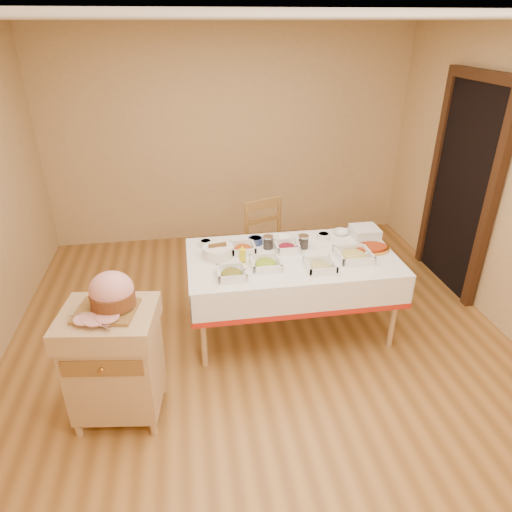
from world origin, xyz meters
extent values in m
plane|color=#9C6730|center=(0.00, 0.00, 0.00)|extent=(5.00, 5.00, 0.00)
plane|color=white|center=(0.00, 0.00, 2.60)|extent=(5.00, 5.00, 0.00)
plane|color=tan|center=(0.00, 2.50, 1.30)|extent=(4.50, 0.00, 4.50)
cube|color=black|center=(2.21, 0.90, 1.05)|extent=(0.06, 0.90, 2.10)
cube|color=#371F11|center=(2.19, 0.40, 1.05)|extent=(0.08, 0.10, 2.10)
cube|color=#371F11|center=(2.19, 1.40, 1.05)|extent=(0.08, 0.10, 2.10)
cube|color=#371F11|center=(2.19, 0.90, 2.15)|extent=(0.08, 1.10, 0.10)
cube|color=tan|center=(0.30, 0.30, 0.73)|extent=(1.80, 1.00, 0.04)
cylinder|color=tan|center=(-0.52, -0.12, 0.35)|extent=(0.05, 0.05, 0.71)
cylinder|color=tan|center=(-0.52, 0.72, 0.35)|extent=(0.05, 0.05, 0.71)
cylinder|color=tan|center=(1.12, -0.12, 0.35)|extent=(0.05, 0.05, 0.71)
cylinder|color=tan|center=(1.12, 0.72, 0.35)|extent=(0.05, 0.05, 0.71)
cube|color=white|center=(0.30, 0.30, 0.76)|extent=(1.82, 1.02, 0.01)
cube|color=tan|center=(-1.15, -0.54, 0.42)|extent=(0.64, 0.56, 0.63)
cube|color=tan|center=(-1.15, -0.54, 0.81)|extent=(0.69, 0.60, 0.16)
cube|color=brown|center=(-1.15, -0.78, 0.63)|extent=(0.52, 0.08, 0.13)
sphere|color=#BE8535|center=(-1.15, -0.79, 0.63)|extent=(0.03, 0.03, 0.03)
cylinder|color=tan|center=(-1.41, -0.75, 0.05)|extent=(0.05, 0.05, 0.10)
cylinder|color=tan|center=(-1.41, -0.33, 0.05)|extent=(0.05, 0.05, 0.10)
cylinder|color=tan|center=(-0.89, -0.75, 0.05)|extent=(0.05, 0.05, 0.10)
cylinder|color=tan|center=(-0.89, -0.33, 0.05)|extent=(0.05, 0.05, 0.10)
cube|color=brown|center=(0.25, 0.91, 0.50)|extent=(0.57, 0.56, 0.03)
cylinder|color=brown|center=(0.14, 0.67, 0.24)|extent=(0.04, 0.04, 0.48)
cylinder|color=brown|center=(0.00, 1.03, 0.24)|extent=(0.04, 0.04, 0.48)
cylinder|color=brown|center=(0.50, 0.80, 0.24)|extent=(0.04, 0.04, 0.48)
cylinder|color=brown|center=(0.36, 1.16, 0.24)|extent=(0.04, 0.04, 0.48)
cylinder|color=brown|center=(0.00, 1.03, 0.74)|extent=(0.04, 0.04, 0.51)
cylinder|color=brown|center=(0.36, 1.16, 0.74)|extent=(0.04, 0.04, 0.51)
cube|color=brown|center=(0.18, 1.09, 0.95)|extent=(0.39, 0.17, 0.10)
cube|color=brown|center=(-1.15, -0.54, 0.90)|extent=(0.38, 0.31, 0.02)
ellipsoid|color=pink|center=(-1.10, -0.50, 1.03)|extent=(0.29, 0.26, 0.25)
cylinder|color=brown|center=(-1.10, -0.50, 0.97)|extent=(0.29, 0.29, 0.10)
cube|color=silver|center=(-1.20, -0.69, 0.92)|extent=(0.24, 0.11, 0.00)
cylinder|color=silver|center=(-1.23, -0.59, 0.92)|extent=(0.28, 0.08, 0.01)
cube|color=white|center=(-0.26, 0.02, 0.77)|extent=(0.23, 0.23, 0.01)
ellipsoid|color=#B44014|center=(-0.26, 0.02, 0.79)|extent=(0.18, 0.18, 0.06)
cylinder|color=silver|center=(-0.21, -0.01, 0.79)|extent=(0.14, 0.01, 0.10)
cube|color=white|center=(0.04, 0.14, 0.77)|extent=(0.24, 0.24, 0.01)
ellipsoid|color=gold|center=(0.04, 0.14, 0.79)|extent=(0.18, 0.18, 0.06)
cylinder|color=silver|center=(0.09, 0.11, 0.79)|extent=(0.14, 0.01, 0.10)
cube|color=white|center=(0.48, 0.03, 0.77)|extent=(0.24, 0.24, 0.01)
ellipsoid|color=tan|center=(0.48, 0.03, 0.79)|extent=(0.18, 0.18, 0.06)
cylinder|color=silver|center=(0.53, 0.01, 0.79)|extent=(0.13, 0.01, 0.10)
cube|color=white|center=(0.81, 0.16, 0.77)|extent=(0.29, 0.29, 0.02)
ellipsoid|color=tan|center=(0.81, 0.16, 0.79)|extent=(0.22, 0.22, 0.08)
cylinder|color=silver|center=(0.88, 0.13, 0.80)|extent=(0.15, 0.01, 0.11)
cube|color=white|center=(-0.11, 0.45, 0.77)|extent=(0.21, 0.21, 0.01)
ellipsoid|color=#B1400D|center=(-0.11, 0.45, 0.79)|extent=(0.16, 0.16, 0.06)
cylinder|color=silver|center=(-0.06, 0.43, 0.79)|extent=(0.14, 0.01, 0.10)
cube|color=white|center=(0.28, 0.42, 0.77)|extent=(0.21, 0.21, 0.01)
ellipsoid|color=maroon|center=(0.28, 0.42, 0.79)|extent=(0.16, 0.16, 0.06)
cylinder|color=silver|center=(0.33, 0.40, 0.79)|extent=(0.14, 0.01, 0.10)
cylinder|color=white|center=(-0.43, 0.62, 0.79)|extent=(0.11, 0.11, 0.05)
cylinder|color=black|center=(-0.43, 0.62, 0.80)|extent=(0.09, 0.09, 0.02)
cylinder|color=navy|center=(0.02, 0.60, 0.79)|extent=(0.14, 0.14, 0.06)
cylinder|color=maroon|center=(0.02, 0.60, 0.81)|extent=(0.11, 0.11, 0.02)
cylinder|color=white|center=(0.67, 0.59, 0.79)|extent=(0.12, 0.12, 0.06)
cylinder|color=#B1400D|center=(0.67, 0.59, 0.81)|extent=(0.09, 0.09, 0.02)
imported|color=white|center=(0.29, 0.63, 0.78)|extent=(0.19, 0.19, 0.04)
imported|color=white|center=(0.87, 0.66, 0.78)|extent=(0.16, 0.16, 0.04)
cylinder|color=silver|center=(0.12, 0.48, 0.81)|extent=(0.09, 0.09, 0.11)
cylinder|color=silver|center=(0.12, 0.48, 0.87)|extent=(0.09, 0.09, 0.01)
cylinder|color=black|center=(0.12, 0.48, 0.80)|extent=(0.07, 0.07, 0.08)
cylinder|color=silver|center=(0.44, 0.44, 0.82)|extent=(0.09, 0.09, 0.11)
cylinder|color=silver|center=(0.44, 0.44, 0.88)|extent=(0.10, 0.10, 0.01)
cylinder|color=black|center=(0.44, 0.44, 0.80)|extent=(0.08, 0.08, 0.08)
cylinder|color=yellow|center=(-0.15, 0.21, 0.83)|extent=(0.06, 0.06, 0.14)
cone|color=yellow|center=(-0.15, 0.21, 0.92)|extent=(0.04, 0.04, 0.04)
cylinder|color=white|center=(-0.34, 0.39, 0.81)|extent=(0.26, 0.26, 0.09)
cube|color=white|center=(1.08, 0.59, 0.77)|extent=(0.25, 0.25, 0.01)
cube|color=white|center=(1.08, 0.59, 0.78)|extent=(0.25, 0.25, 0.01)
cube|color=white|center=(1.08, 0.59, 0.80)|extent=(0.25, 0.25, 0.01)
cube|color=white|center=(1.08, 0.59, 0.81)|extent=(0.25, 0.25, 0.01)
cube|color=white|center=(1.08, 0.59, 0.83)|extent=(0.25, 0.25, 0.01)
cube|color=white|center=(1.08, 0.59, 0.84)|extent=(0.25, 0.25, 0.01)
ellipsoid|color=#BE8535|center=(1.03, 0.30, 0.77)|extent=(0.33, 0.24, 0.03)
ellipsoid|color=#A33511|center=(1.03, 0.30, 0.79)|extent=(0.29, 0.20, 0.03)
camera|label=1|loc=(-0.58, -3.15, 2.58)|focal=32.00mm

